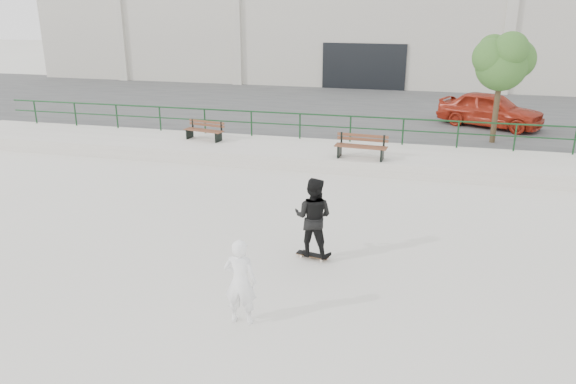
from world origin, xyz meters
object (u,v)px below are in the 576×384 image
(skateboard, at_px, (313,255))
(standing_skater, at_px, (313,217))
(bench_left, at_px, (205,131))
(bench_right, at_px, (361,147))
(seated_skater, at_px, (240,282))
(tree, at_px, (503,60))
(red_car, at_px, (491,109))

(skateboard, distance_m, standing_skater, 0.97)
(bench_left, relative_size, bench_right, 0.91)
(skateboard, bearing_deg, bench_left, 137.80)
(bench_left, relative_size, seated_skater, 0.98)
(standing_skater, bearing_deg, seated_skater, 82.29)
(bench_left, height_order, tree, tree)
(bench_left, distance_m, seated_skater, 12.53)
(tree, height_order, red_car, tree)
(tree, relative_size, seated_skater, 2.45)
(skateboard, xyz_separation_m, standing_skater, (0.00, 0.00, 0.97))
(red_car, height_order, skateboard, red_car)
(red_car, height_order, standing_skater, same)
(bench_left, height_order, seated_skater, seated_skater)
(bench_left, bearing_deg, skateboard, -42.29)
(bench_left, xyz_separation_m, bench_right, (6.29, -1.19, 0.04))
(bench_left, bearing_deg, seated_skater, -53.30)
(bench_right, height_order, seated_skater, seated_skater)
(standing_skater, bearing_deg, tree, -108.57)
(bench_right, height_order, tree, tree)
(bench_right, distance_m, standing_skater, 7.17)
(tree, bearing_deg, standing_skater, -115.19)
(bench_right, height_order, standing_skater, standing_skater)
(red_car, distance_m, seated_skater, 17.53)
(bench_right, xyz_separation_m, red_car, (4.81, 6.33, 0.33))
(tree, distance_m, seated_skater, 15.07)
(red_car, bearing_deg, bench_right, 167.21)
(skateboard, relative_size, seated_skater, 0.47)
(standing_skater, bearing_deg, red_car, -104.04)
(bench_right, bearing_deg, standing_skater, -87.54)
(skateboard, height_order, seated_skater, seated_skater)
(bench_right, relative_size, seated_skater, 1.08)
(bench_left, xyz_separation_m, red_car, (11.10, 5.14, 0.38))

